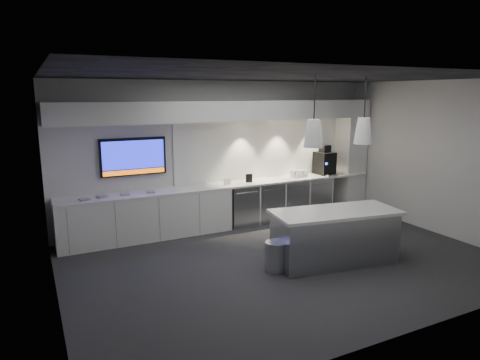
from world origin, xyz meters
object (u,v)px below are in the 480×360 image
wall_tv (133,157)px  bin (276,257)px  island (334,236)px  coffee_machine (324,162)px

wall_tv → bin: (1.54, -2.73, -1.32)m
island → coffee_machine: coffee_machine is taller
bin → coffee_machine: size_ratio=0.71×
wall_tv → bin: size_ratio=2.60×
bin → coffee_machine: 3.86m
island → coffee_machine: bearing=64.4°
wall_tv → bin: wall_tv is taller
wall_tv → bin: bearing=-60.6°
wall_tv → island: bearing=-47.5°
bin → island: bearing=-5.5°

